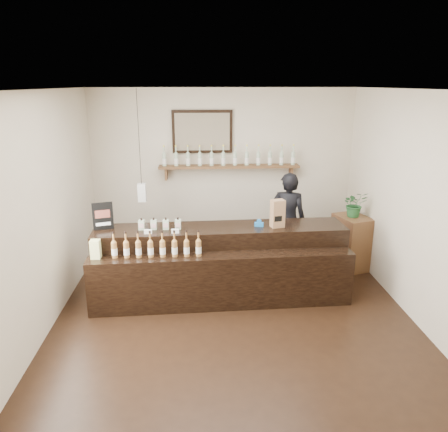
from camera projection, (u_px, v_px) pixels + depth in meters
ground at (234, 315)px, 5.63m from camera, size 5.00×5.00×0.00m
room_shell at (234, 186)px, 5.13m from camera, size 5.00×5.00×5.00m
back_wall_decor at (215, 152)px, 7.38m from camera, size 2.66×0.96×1.69m
counter at (221, 265)px, 6.04m from camera, size 3.48×1.06×1.13m
promo_sign at (103, 216)px, 5.85m from camera, size 0.26×0.10×0.38m
paper_bag at (278, 214)px, 5.96m from camera, size 0.20×0.17×0.38m
tape_dispenser at (259, 224)px, 6.02m from camera, size 0.13×0.07×0.10m
side_cabinet at (351, 242)px, 6.98m from camera, size 0.58×0.69×0.86m
potted_plant at (355, 204)px, 6.79m from camera, size 0.38×0.34×0.41m
shopkeeper at (288, 214)px, 6.91m from camera, size 0.73×0.59×1.75m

